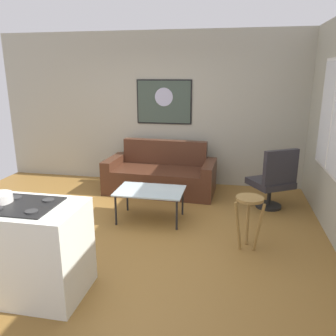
# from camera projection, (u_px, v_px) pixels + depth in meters

# --- Properties ---
(ground) EXTENTS (6.40, 6.40, 0.04)m
(ground) POSITION_uv_depth(u_px,v_px,m) (126.00, 237.00, 4.47)
(ground) COLOR olive
(back_wall) EXTENTS (6.40, 0.05, 2.80)m
(back_wall) POSITION_uv_depth(u_px,v_px,m) (163.00, 109.00, 6.38)
(back_wall) COLOR #A5A18F
(back_wall) RESTS_ON ground
(couch) EXTENTS (1.95, 0.95, 0.88)m
(couch) POSITION_uv_depth(u_px,v_px,m) (161.00, 176.00, 6.08)
(couch) COLOR #49281A
(couch) RESTS_ON ground
(coffee_table) EXTENTS (0.96, 0.63, 0.45)m
(coffee_table) POSITION_uv_depth(u_px,v_px,m) (150.00, 192.00, 4.85)
(coffee_table) COLOR silver
(coffee_table) RESTS_ON ground
(armchair) EXTENTS (0.78, 0.77, 0.98)m
(armchair) POSITION_uv_depth(u_px,v_px,m) (274.00, 180.00, 5.23)
(armchair) COLOR black
(armchair) RESTS_ON ground
(bar_stool) EXTENTS (0.37, 0.37, 0.66)m
(bar_stool) POSITION_uv_depth(u_px,v_px,m) (249.00, 209.00, 4.02)
(bar_stool) COLOR olive
(bar_stool) RESTS_ON ground
(kitchen_counter) EXTENTS (1.64, 0.68, 0.92)m
(kitchen_counter) POSITION_uv_depth(u_px,v_px,m) (1.00, 247.00, 3.27)
(kitchen_counter) COLOR white
(kitchen_counter) RESTS_ON ground
(wall_painting) EXTENTS (1.04, 0.03, 0.81)m
(wall_painting) POSITION_uv_depth(u_px,v_px,m) (164.00, 102.00, 6.29)
(wall_painting) COLOR black
(window) EXTENTS (0.03, 1.30, 1.49)m
(window) POSITION_uv_depth(u_px,v_px,m) (333.00, 116.00, 4.43)
(window) COLOR silver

